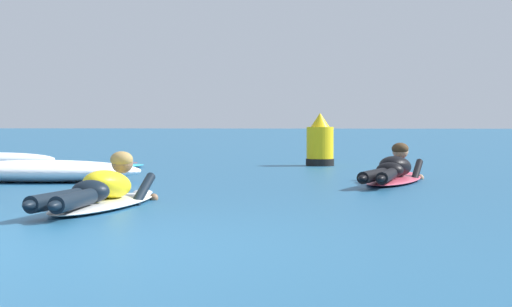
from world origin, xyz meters
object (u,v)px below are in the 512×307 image
at_px(surfer_far, 393,172).
at_px(drifting_surfboard, 103,167).
at_px(surfer_near, 102,193).
at_px(channel_marker_buoy, 320,145).

relative_size(surfer_far, drifting_surfboard, 1.40).
bearing_deg(surfer_far, surfer_near, -129.41).
bearing_deg(drifting_surfboard, surfer_near, -76.54).
bearing_deg(surfer_near, surfer_far, 50.59).
bearing_deg(channel_marker_buoy, surfer_near, -103.93).
xyz_separation_m(drifting_surfboard, channel_marker_buoy, (3.43, 1.39, 0.32)).
xyz_separation_m(surfer_far, drifting_surfboard, (-4.36, 2.85, -0.10)).
xyz_separation_m(surfer_near, channel_marker_buoy, (1.91, 7.71, 0.21)).
bearing_deg(surfer_near, drifting_surfboard, 103.46).
height_order(surfer_near, channel_marker_buoy, channel_marker_buoy).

